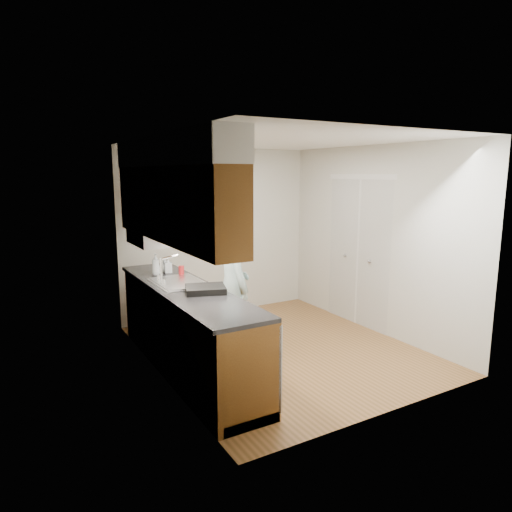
{
  "coord_description": "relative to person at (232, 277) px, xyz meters",
  "views": [
    {
      "loc": [
        -2.91,
        -4.45,
        2.13
      ],
      "look_at": [
        -0.2,
        0.25,
        1.14
      ],
      "focal_mm": 32.0,
      "sensor_mm": 36.0,
      "label": 1
    }
  ],
  "objects": [
    {
      "name": "wall_right",
      "position": [
        2.1,
        -0.09,
        0.29
      ],
      "size": [
        0.02,
        3.5,
        2.5
      ],
      "primitive_type": "cube",
      "color": "beige",
      "rests_on": "floor"
    },
    {
      "name": "wall_back",
      "position": [
        0.6,
        1.66,
        0.29
      ],
      "size": [
        3.0,
        0.02,
        2.5
      ],
      "primitive_type": "cube",
      "color": "beige",
      "rests_on": "floor"
    },
    {
      "name": "counter",
      "position": [
        -0.6,
        -0.1,
        -0.48
      ],
      "size": [
        0.64,
        2.8,
        1.3
      ],
      "color": "brown",
      "rests_on": "floor"
    },
    {
      "name": "soap_bottle_a",
      "position": [
        -0.69,
        0.63,
        0.1
      ],
      "size": [
        0.11,
        0.11,
        0.26
      ],
      "primitive_type": "imported",
      "rotation": [
        0.0,
        0.0,
        0.09
      ],
      "color": "silver",
      "rests_on": "counter"
    },
    {
      "name": "closet_door",
      "position": [
        2.09,
        0.21,
        0.06
      ],
      "size": [
        0.02,
        1.22,
        2.05
      ],
      "primitive_type": "cube",
      "color": "white",
      "rests_on": "wall_right"
    },
    {
      "name": "dish_rack",
      "position": [
        -0.51,
        -0.39,
        0.01
      ],
      "size": [
        0.48,
        0.44,
        0.06
      ],
      "primitive_type": "cube",
      "rotation": [
        0.0,
        0.0,
        -0.32
      ],
      "color": "black",
      "rests_on": "counter"
    },
    {
      "name": "wall_left",
      "position": [
        -0.9,
        -0.09,
        0.29
      ],
      "size": [
        0.02,
        3.5,
        2.5
      ],
      "primitive_type": "cube",
      "color": "beige",
      "rests_on": "floor"
    },
    {
      "name": "ceiling",
      "position": [
        0.6,
        -0.09,
        1.54
      ],
      "size": [
        3.5,
        3.5,
        0.0
      ],
      "primitive_type": "plane",
      "rotation": [
        3.14,
        0.0,
        0.0
      ],
      "color": "white",
      "rests_on": "wall_left"
    },
    {
      "name": "soap_bottle_b",
      "position": [
        -0.53,
        0.68,
        0.07
      ],
      "size": [
        0.09,
        0.1,
        0.19
      ],
      "primitive_type": "imported",
      "rotation": [
        0.0,
        0.0,
        -0.12
      ],
      "color": "silver",
      "rests_on": "counter"
    },
    {
      "name": "floor_mat",
      "position": [
        0.0,
        0.0,
        -0.96
      ],
      "size": [
        0.65,
        0.91,
        0.02
      ],
      "primitive_type": "cube",
      "rotation": [
        0.0,
        0.0,
        0.22
      ],
      "color": "slate",
      "rests_on": "floor"
    },
    {
      "name": "floor",
      "position": [
        0.6,
        -0.09,
        -0.96
      ],
      "size": [
        3.5,
        3.5,
        0.0
      ],
      "primitive_type": "plane",
      "color": "#916137",
      "rests_on": "ground"
    },
    {
      "name": "steel_can",
      "position": [
        -0.54,
        0.72,
        0.03
      ],
      "size": [
        0.08,
        0.08,
        0.11
      ],
      "primitive_type": "cylinder",
      "rotation": [
        0.0,
        0.0,
        -0.35
      ],
      "color": "#A5A5AA",
      "rests_on": "counter"
    },
    {
      "name": "upper_cabinets",
      "position": [
        -0.73,
        -0.05,
        0.98
      ],
      "size": [
        0.47,
        2.8,
        1.21
      ],
      "color": "brown",
      "rests_on": "wall_left"
    },
    {
      "name": "person",
      "position": [
        0.0,
        0.0,
        0.0
      ],
      "size": [
        0.51,
        0.71,
        1.9
      ],
      "primitive_type": "imported",
      "rotation": [
        0.0,
        0.0,
        1.48
      ],
      "color": "#A2C3C5",
      "rests_on": "floor_mat"
    },
    {
      "name": "soap_bottle_c",
      "position": [
        -0.55,
        0.74,
        0.06
      ],
      "size": [
        0.18,
        0.18,
        0.17
      ],
      "primitive_type": "imported",
      "rotation": [
        0.0,
        0.0,
        1.02
      ],
      "color": "silver",
      "rests_on": "counter"
    },
    {
      "name": "soda_can",
      "position": [
        -0.45,
        0.44,
        0.03
      ],
      "size": [
        0.07,
        0.07,
        0.12
      ],
      "primitive_type": "cylinder",
      "rotation": [
        0.0,
        0.0,
        0.04
      ],
      "color": "red",
      "rests_on": "counter"
    }
  ]
}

